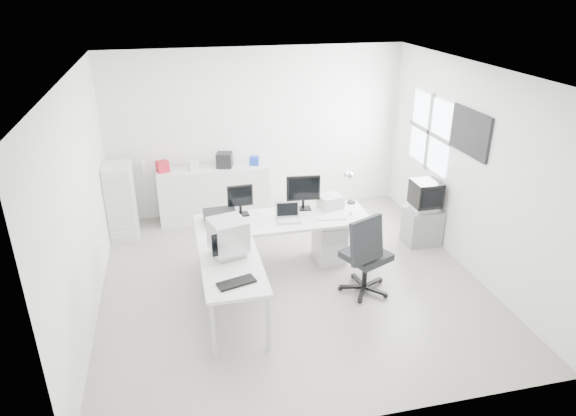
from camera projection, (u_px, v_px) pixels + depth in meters
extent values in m
cube|color=beige|center=(291.00, 280.00, 7.01)|extent=(5.00, 5.00, 0.01)
cube|color=white|center=(292.00, 72.00, 5.87)|extent=(5.00, 5.00, 0.01)
cube|color=white|center=(257.00, 132.00, 8.66)|extent=(5.00, 0.02, 2.80)
cube|color=white|center=(81.00, 203.00, 5.93)|extent=(0.02, 5.00, 2.80)
cube|color=white|center=(471.00, 170.00, 6.95)|extent=(0.02, 5.00, 2.80)
cube|color=silver|center=(329.00, 240.00, 7.44)|extent=(0.40, 0.50, 0.60)
cube|color=black|center=(220.00, 216.00, 6.95)|extent=(0.44, 0.35, 0.15)
cube|color=silver|center=(331.00, 218.00, 7.07)|extent=(0.42, 0.17, 0.02)
sphere|color=silver|center=(351.00, 213.00, 7.16)|extent=(0.05, 0.05, 0.05)
cube|color=#BCBCBC|center=(330.00, 201.00, 7.38)|extent=(0.36, 0.33, 0.18)
cube|color=black|center=(236.00, 283.00, 5.55)|extent=(0.45, 0.28, 0.03)
cube|color=slate|center=(422.00, 226.00, 7.91)|extent=(0.52, 0.42, 0.56)
cube|color=silver|center=(214.00, 194.00, 8.65)|extent=(1.83, 0.46, 0.92)
cube|color=#AB1826|center=(162.00, 166.00, 8.26)|extent=(0.23, 0.21, 0.18)
cube|color=silver|center=(194.00, 165.00, 8.37)|extent=(0.15, 0.13, 0.14)
cube|color=black|center=(224.00, 160.00, 8.45)|extent=(0.30, 0.28, 0.25)
cube|color=#1834AB|center=(254.00, 161.00, 8.58)|extent=(0.18, 0.17, 0.15)
cylinder|color=silver|center=(143.00, 166.00, 8.23)|extent=(0.07, 0.07, 0.22)
cube|color=silver|center=(121.00, 201.00, 7.99)|extent=(0.42, 0.50, 1.20)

